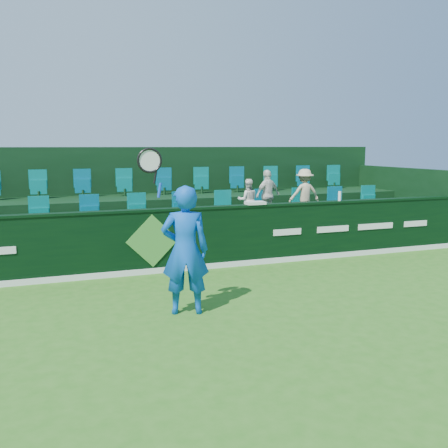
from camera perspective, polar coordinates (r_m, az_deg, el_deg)
name	(u,v)px	position (r m, az deg, el deg)	size (l,w,h in m)	color
ground	(214,342)	(6.95, -1.19, -13.38)	(60.00, 60.00, 0.00)	#2B6B19
sponsor_hoarding	(152,241)	(10.48, -8.28, -1.95)	(16.00, 0.25, 1.35)	black
stand_tier_front	(142,244)	(11.59, -9.39, -2.31)	(16.00, 2.00, 0.80)	black
stand_tier_back	(128,222)	(13.40, -10.93, 0.25)	(16.00, 1.80, 1.30)	black
stand_rear	(125,199)	(13.76, -11.30, 2.85)	(16.00, 4.10, 2.60)	black
seat_row_front	(138,212)	(11.87, -9.83, 1.37)	(13.50, 0.50, 0.60)	#046F6A
seat_row_back	(125,185)	(13.58, -11.26, 4.39)	(13.50, 0.50, 0.60)	#046F6A
tennis_player	(185,250)	(7.84, -4.50, -2.93)	(1.19, 0.66, 2.64)	blue
spectator_left	(248,200)	(12.23, 2.73, 2.74)	(0.50, 0.39, 1.04)	white
spectator_middle	(268,195)	(12.43, 5.01, 3.31)	(0.73, 0.31, 1.25)	white
spectator_right	(304,194)	(12.90, 9.17, 3.45)	(0.81, 0.47, 1.26)	#C3B489
towel	(255,203)	(11.08, 3.59, 2.42)	(0.42, 0.28, 0.06)	silver
drinks_bottle	(340,196)	(12.11, 13.08, 3.14)	(0.07, 0.07, 0.22)	white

